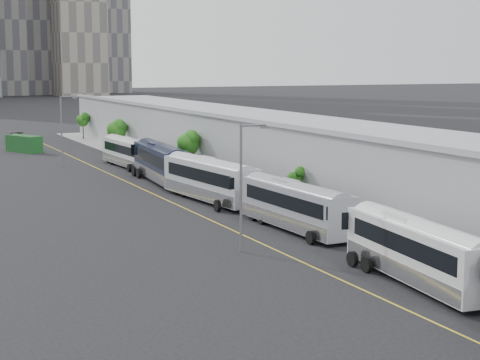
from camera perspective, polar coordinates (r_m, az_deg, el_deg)
sidewalk at (r=67.99m, az=6.36°, el=-2.22°), size 10.00×170.00×0.12m
lane_line at (r=63.31m, az=-1.82°, el=-3.00°), size 0.12×160.00×0.02m
depot at (r=69.58m, az=9.23°, el=0.85°), size 12.45×160.40×7.20m
bus_2 at (r=46.62m, az=12.53°, el=-5.35°), size 3.82×12.82×3.69m
bus_3 at (r=59.91m, az=3.96°, el=-2.16°), size 3.10×12.66×3.67m
bus_4 at (r=72.33m, az=-2.14°, el=-0.25°), size 4.08×13.66×3.93m
bus_5 at (r=84.95m, az=-5.62°, el=1.02°), size 3.95×13.99×4.03m
bus_6 at (r=97.60m, az=-7.97°, el=1.79°), size 3.02×12.16×3.53m
tree_2 at (r=67.00m, az=3.91°, el=0.01°), size 1.21×1.21×3.45m
tree_3 at (r=87.70m, az=-3.72°, el=2.70°), size 2.37×2.37×5.09m
tree_4 at (r=113.29m, az=-8.78°, el=3.62°), size 2.62×2.62×4.70m
tree_5 at (r=134.44m, az=-11.11°, el=4.22°), size 1.79×1.79×4.16m
street_lamp_near at (r=52.54m, az=0.27°, el=0.12°), size 2.04×0.22×8.49m
street_lamp_far at (r=98.74m, az=-12.48°, el=3.78°), size 2.04×0.22×8.57m
shipping_container at (r=117.02m, az=-15.10°, el=2.50°), size 4.46×6.32×2.36m
suv at (r=131.14m, az=-15.40°, el=2.92°), size 4.05×6.37×1.64m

